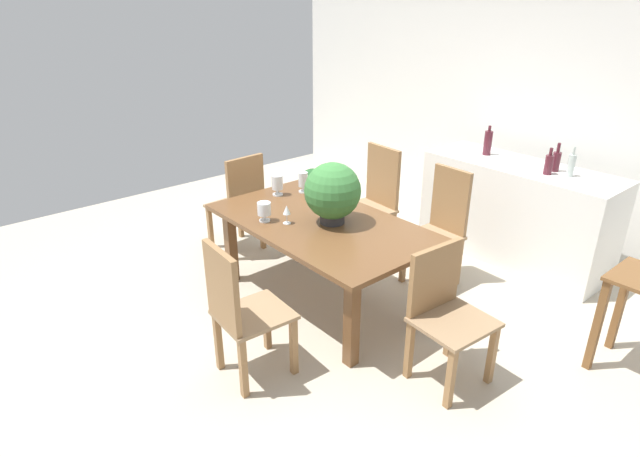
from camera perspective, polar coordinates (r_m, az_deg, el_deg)
name	(u,v)px	position (r m, az deg, el deg)	size (l,w,h in m)	color
ground_plane	(323,299)	(4.54, 0.29, -7.66)	(7.04, 7.04, 0.00)	#BCB29E
back_wall	(510,108)	(6.00, 20.00, 12.23)	(6.40, 0.10, 2.60)	white
dining_table	(321,232)	(4.23, 0.09, -0.37)	(1.85, 1.06, 0.74)	brown
chair_head_end	(240,200)	(5.18, -8.68, 3.10)	(0.49, 0.48, 1.01)	olive
chair_near_right	(239,308)	(3.44, -8.83, -8.60)	(0.46, 0.49, 1.00)	olive
chair_far_right	(442,223)	(4.70, 13.16, 0.64)	(0.43, 0.44, 1.05)	olive
chair_far_left	(375,196)	(5.19, 6.00, 3.59)	(0.50, 0.49, 1.06)	olive
chair_foot_end	(444,307)	(3.55, 13.38, -8.34)	(0.47, 0.51, 0.93)	olive
flower_centerpiece	(333,192)	(4.07, 1.38, 4.01)	(0.45, 0.45, 0.49)	#333338
crystal_vase_left	(264,210)	(4.17, -6.12, 2.07)	(0.11, 0.11, 0.16)	silver
crystal_vase_center_near	(303,181)	(4.78, -1.86, 5.24)	(0.09, 0.09, 0.19)	silver
crystal_vase_right	(277,183)	(4.72, -4.68, 4.94)	(0.10, 0.10, 0.19)	silver
wine_glass	(287,211)	(4.11, -3.66, 1.94)	(0.06, 0.06, 0.15)	silver
kitchen_counter	(515,212)	(5.39, 20.54, 1.69)	(1.80, 0.64, 0.95)	white
wine_bottle_green	(488,143)	(5.45, 17.86, 8.93)	(0.08, 0.08, 0.29)	#511E28
wine_bottle_amber	(556,161)	(5.14, 24.39, 6.76)	(0.07, 0.07, 0.26)	#511E28
wine_bottle_clear	(571,165)	(5.04, 25.76, 6.27)	(0.06, 0.06, 0.26)	#B2BFB7
wine_bottle_tall	(549,164)	(5.02, 23.71, 6.46)	(0.07, 0.07, 0.24)	#511E28
potted_plant_floor	(313,188)	(6.27, -0.77, 4.46)	(0.38, 0.38, 0.52)	brown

